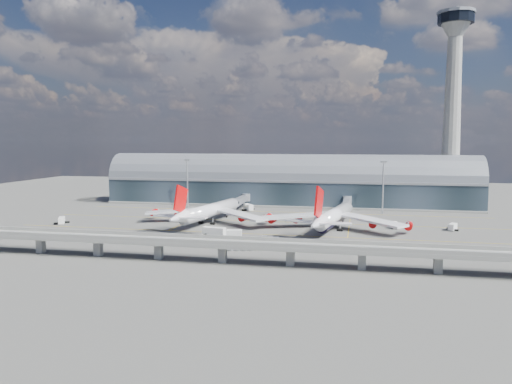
% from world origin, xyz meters
% --- Properties ---
extents(ground, '(500.00, 500.00, 0.00)m').
position_xyz_m(ground, '(0.00, 0.00, 0.00)').
color(ground, '#474744').
rests_on(ground, ground).
extents(taxi_lines, '(200.00, 80.12, 0.01)m').
position_xyz_m(taxi_lines, '(0.00, 22.11, 0.01)').
color(taxi_lines, gold).
rests_on(taxi_lines, ground).
extents(terminal, '(200.00, 30.00, 28.00)m').
position_xyz_m(terminal, '(0.00, 77.99, 11.34)').
color(terminal, '#1C2830').
rests_on(terminal, ground).
extents(control_tower, '(19.00, 19.00, 103.00)m').
position_xyz_m(control_tower, '(85.00, 83.00, 51.64)').
color(control_tower, gray).
rests_on(control_tower, ground).
extents(guideway, '(220.00, 8.50, 7.20)m').
position_xyz_m(guideway, '(-0.00, -55.00, 5.29)').
color(guideway, gray).
rests_on(guideway, ground).
extents(floodlight_mast_left, '(3.00, 0.70, 25.70)m').
position_xyz_m(floodlight_mast_left, '(-50.00, 55.00, 13.63)').
color(floodlight_mast_left, gray).
rests_on(floodlight_mast_left, ground).
extents(floodlight_mast_right, '(3.00, 0.70, 25.70)m').
position_xyz_m(floodlight_mast_right, '(50.00, 55.00, 13.63)').
color(floodlight_mast_right, gray).
rests_on(floodlight_mast_right, ground).
extents(airliner_left, '(59.56, 62.69, 19.15)m').
position_xyz_m(airliner_left, '(-24.22, 8.88, 5.47)').
color(airliner_left, white).
rests_on(airliner_left, ground).
extents(airliner_right, '(60.37, 63.16, 20.11)m').
position_xyz_m(airliner_right, '(29.00, 5.37, 5.21)').
color(airliner_right, white).
rests_on(airliner_right, ground).
extents(jet_bridge_left, '(4.40, 28.00, 7.25)m').
position_xyz_m(jet_bridge_left, '(-20.38, 53.12, 5.18)').
color(jet_bridge_left, gray).
rests_on(jet_bridge_left, ground).
extents(jet_bridge_right, '(4.40, 32.00, 7.25)m').
position_xyz_m(jet_bridge_right, '(32.79, 51.18, 5.18)').
color(jet_bridge_right, gray).
rests_on(jet_bridge_right, ground).
extents(service_truck_0, '(5.31, 7.16, 2.86)m').
position_xyz_m(service_truck_0, '(-85.59, -4.40, 1.48)').
color(service_truck_0, silver).
rests_on(service_truck_0, ground).
extents(service_truck_1, '(5.93, 3.58, 3.22)m').
position_xyz_m(service_truck_1, '(-5.46, -20.25, 1.62)').
color(service_truck_1, silver).
rests_on(service_truck_1, ground).
extents(service_truck_2, '(9.31, 4.38, 3.25)m').
position_xyz_m(service_truck_2, '(-14.12, -16.82, 1.69)').
color(service_truck_2, silver).
rests_on(service_truck_2, ground).
extents(service_truck_3, '(4.31, 6.04, 2.73)m').
position_xyz_m(service_truck_3, '(75.39, 13.63, 1.40)').
color(service_truck_3, silver).
rests_on(service_truck_3, ground).
extents(service_truck_4, '(2.84, 4.89, 2.69)m').
position_xyz_m(service_truck_4, '(53.18, 13.01, 1.36)').
color(service_truck_4, silver).
rests_on(service_truck_4, ground).
extents(service_truck_5, '(6.30, 6.92, 3.28)m').
position_xyz_m(service_truck_5, '(-16.28, 51.07, 1.68)').
color(service_truck_5, silver).
rests_on(service_truck_5, ground).
extents(cargo_train_0, '(6.99, 3.64, 1.54)m').
position_xyz_m(cargo_train_0, '(8.26, -21.65, 0.81)').
color(cargo_train_0, gray).
rests_on(cargo_train_0, ground).
extents(cargo_train_1, '(11.16, 3.65, 1.48)m').
position_xyz_m(cargo_train_1, '(0.34, -39.30, 0.77)').
color(cargo_train_1, gray).
rests_on(cargo_train_1, ground).
extents(cargo_train_2, '(9.87, 3.43, 1.63)m').
position_xyz_m(cargo_train_2, '(38.91, -26.02, 0.85)').
color(cargo_train_2, gray).
rests_on(cargo_train_2, ground).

